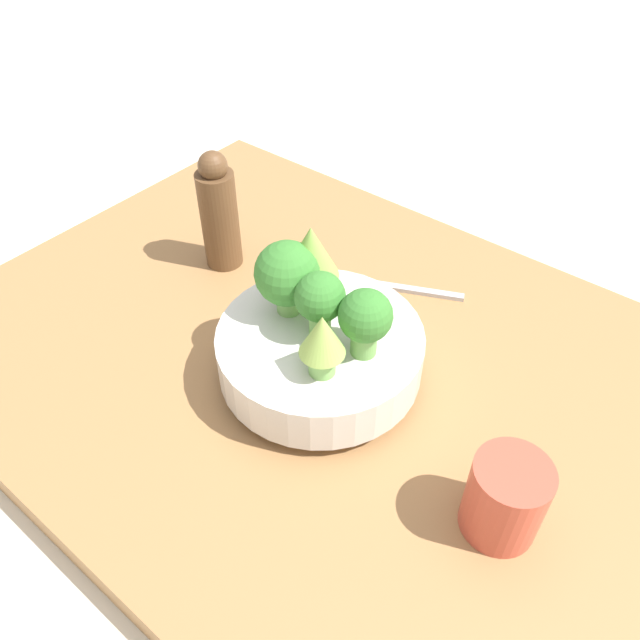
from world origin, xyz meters
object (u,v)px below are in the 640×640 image
bowl (320,352)px  pepper_mill (219,213)px  fork (400,288)px  cup (505,498)px

bowl → pepper_mill: bearing=-19.7°
bowl → pepper_mill: (0.23, -0.08, 0.04)m
bowl → fork: 0.19m
pepper_mill → fork: size_ratio=1.08×
bowl → cup: size_ratio=2.65×
cup → fork: size_ratio=0.55×
pepper_mill → fork: 0.25m
bowl → cup: bearing=170.5°
cup → fork: bearing=-41.7°
pepper_mill → fork: bearing=-156.0°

